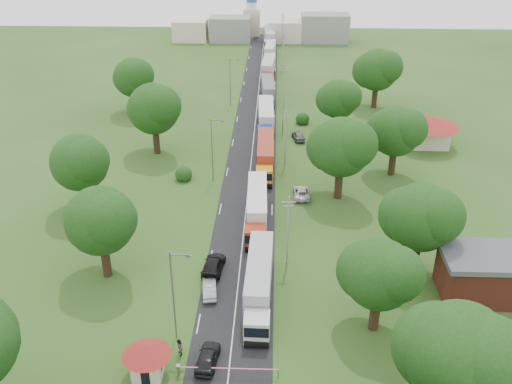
{
  "coord_description": "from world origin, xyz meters",
  "views": [
    {
      "loc": [
        3.87,
        -62.83,
        38.43
      ],
      "look_at": [
        1.39,
        5.5,
        3.0
      ],
      "focal_mm": 40.0,
      "sensor_mm": 36.0,
      "label": 1
    }
  ],
  "objects_px": {
    "guard_booth": "(147,356)",
    "info_sign": "(283,117)",
    "boom_barrier": "(213,369)",
    "car_lane_mid": "(209,289)",
    "car_lane_front": "(208,358)",
    "truck_0": "(259,282)"
  },
  "relations": [
    {
      "from": "guard_booth",
      "to": "info_sign",
      "type": "xyz_separation_m",
      "value": [
        12.4,
        60.0,
        0.84
      ]
    },
    {
      "from": "boom_barrier",
      "to": "guard_booth",
      "type": "bearing_deg",
      "value": -179.99
    },
    {
      "from": "guard_booth",
      "to": "car_lane_mid",
      "type": "distance_m",
      "value": 12.8
    },
    {
      "from": "boom_barrier",
      "to": "car_lane_front",
      "type": "bearing_deg",
      "value": 113.58
    },
    {
      "from": "car_lane_mid",
      "to": "car_lane_front",
      "type": "bearing_deg",
      "value": 87.67
    },
    {
      "from": "guard_booth",
      "to": "car_lane_mid",
      "type": "height_order",
      "value": "guard_booth"
    },
    {
      "from": "info_sign",
      "to": "car_lane_mid",
      "type": "relative_size",
      "value": 1.0
    },
    {
      "from": "info_sign",
      "to": "car_lane_mid",
      "type": "height_order",
      "value": "info_sign"
    },
    {
      "from": "guard_booth",
      "to": "car_lane_mid",
      "type": "xyz_separation_m",
      "value": [
        4.2,
        12.0,
        -1.49
      ]
    },
    {
      "from": "car_lane_front",
      "to": "car_lane_mid",
      "type": "distance_m",
      "value": 10.55
    },
    {
      "from": "car_lane_front",
      "to": "truck_0",
      "type": "bearing_deg",
      "value": -107.97
    },
    {
      "from": "truck_0",
      "to": "car_lane_mid",
      "type": "distance_m",
      "value": 5.65
    },
    {
      "from": "car_lane_front",
      "to": "boom_barrier",
      "type": "bearing_deg",
      "value": 119.8
    },
    {
      "from": "car_lane_front",
      "to": "info_sign",
      "type": "bearing_deg",
      "value": -90.81
    },
    {
      "from": "guard_booth",
      "to": "boom_barrier",
      "type": "bearing_deg",
      "value": 0.01
    },
    {
      "from": "boom_barrier",
      "to": "car_lane_mid",
      "type": "xyz_separation_m",
      "value": [
        -1.64,
        12.0,
        -0.21
      ]
    },
    {
      "from": "boom_barrier",
      "to": "info_sign",
      "type": "relative_size",
      "value": 2.25
    },
    {
      "from": "info_sign",
      "to": "truck_0",
      "type": "distance_m",
      "value": 48.76
    },
    {
      "from": "info_sign",
      "to": "car_lane_front",
      "type": "bearing_deg",
      "value": -97.03
    },
    {
      "from": "car_lane_mid",
      "to": "info_sign",
      "type": "bearing_deg",
      "value": -107.4
    },
    {
      "from": "info_sign",
      "to": "car_lane_front",
      "type": "relative_size",
      "value": 0.91
    },
    {
      "from": "guard_booth",
      "to": "truck_0",
      "type": "relative_size",
      "value": 0.29
    }
  ]
}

